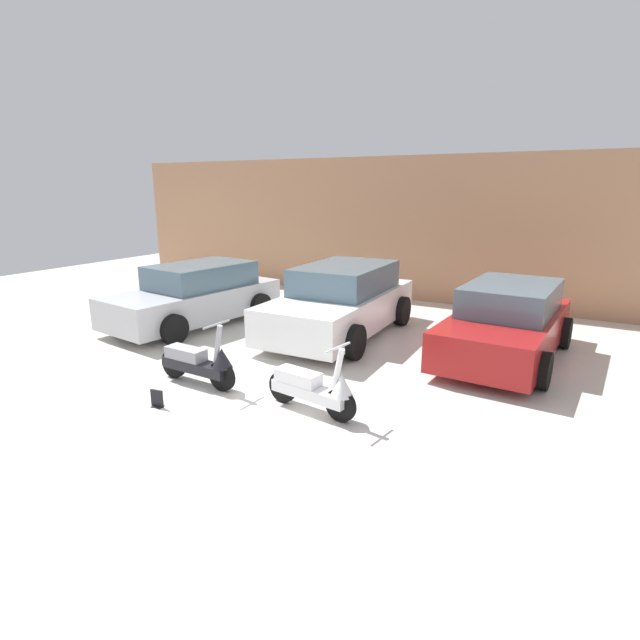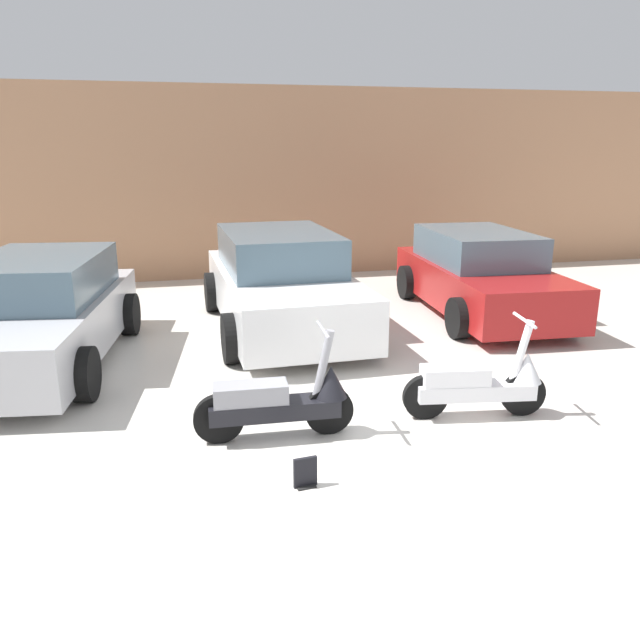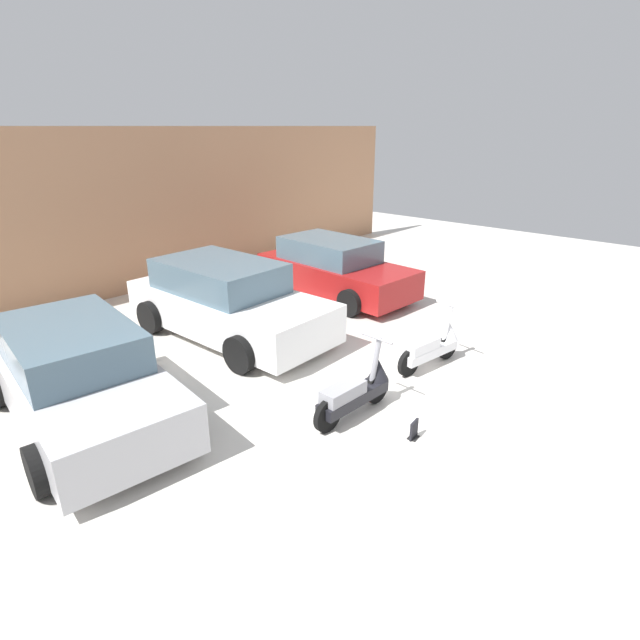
{
  "view_description": "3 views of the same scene",
  "coord_description": "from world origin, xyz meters",
  "px_view_note": "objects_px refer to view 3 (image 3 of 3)",
  "views": [
    {
      "loc": [
        4.42,
        -5.07,
        3.04
      ],
      "look_at": [
        0.21,
        2.43,
        0.76
      ],
      "focal_mm": 28.0,
      "sensor_mm": 36.0,
      "label": 1
    },
    {
      "loc": [
        -1.76,
        -4.97,
        2.73
      ],
      "look_at": [
        -0.19,
        1.83,
        0.76
      ],
      "focal_mm": 35.0,
      "sensor_mm": 36.0,
      "label": 2
    },
    {
      "loc": [
        -5.84,
        -3.3,
        3.87
      ],
      "look_at": [
        -0.34,
        1.65,
        0.99
      ],
      "focal_mm": 28.0,
      "sensor_mm": 36.0,
      "label": 3
    }
  ],
  "objects_px": {
    "car_rear_right": "(334,269)",
    "placard_near_left_scooter": "(414,431)",
    "scooter_front_left": "(357,390)",
    "car_rear_left": "(79,376)",
    "car_rear_center": "(227,301)",
    "scooter_front_right": "(432,346)"
  },
  "relations": [
    {
      "from": "car_rear_left",
      "to": "car_rear_right",
      "type": "height_order",
      "value": "car_rear_left"
    },
    {
      "from": "scooter_front_left",
      "to": "placard_near_left_scooter",
      "type": "distance_m",
      "value": 0.98
    },
    {
      "from": "scooter_front_right",
      "to": "placard_near_left_scooter",
      "type": "relative_size",
      "value": 5.75
    },
    {
      "from": "scooter_front_right",
      "to": "car_rear_left",
      "type": "distance_m",
      "value": 5.49
    },
    {
      "from": "car_rear_left",
      "to": "car_rear_right",
      "type": "xyz_separation_m",
      "value": [
        6.61,
        1.03,
        -0.01
      ]
    },
    {
      "from": "car_rear_center",
      "to": "car_rear_left",
      "type": "bearing_deg",
      "value": -76.3
    },
    {
      "from": "placard_near_left_scooter",
      "to": "scooter_front_right",
      "type": "bearing_deg",
      "value": 24.79
    },
    {
      "from": "car_rear_center",
      "to": "placard_near_left_scooter",
      "type": "height_order",
      "value": "car_rear_center"
    },
    {
      "from": "car_rear_center",
      "to": "car_rear_right",
      "type": "relative_size",
      "value": 1.07
    },
    {
      "from": "scooter_front_right",
      "to": "placard_near_left_scooter",
      "type": "xyz_separation_m",
      "value": [
        -2.05,
        -0.95,
        -0.26
      ]
    },
    {
      "from": "car_rear_right",
      "to": "placard_near_left_scooter",
      "type": "xyz_separation_m",
      "value": [
        -3.93,
        -4.75,
        -0.53
      ]
    },
    {
      "from": "scooter_front_left",
      "to": "placard_near_left_scooter",
      "type": "xyz_separation_m",
      "value": [
        0.03,
        -0.94,
        -0.27
      ]
    },
    {
      "from": "scooter_front_left",
      "to": "car_rear_left",
      "type": "xyz_separation_m",
      "value": [
        -2.64,
        2.79,
        0.27
      ]
    },
    {
      "from": "scooter_front_right",
      "to": "car_rear_center",
      "type": "height_order",
      "value": "car_rear_center"
    },
    {
      "from": "car_rear_left",
      "to": "car_rear_center",
      "type": "relative_size",
      "value": 0.96
    },
    {
      "from": "scooter_front_left",
      "to": "placard_near_left_scooter",
      "type": "relative_size",
      "value": 5.92
    },
    {
      "from": "scooter_front_right",
      "to": "car_rear_center",
      "type": "bearing_deg",
      "value": 119.74
    },
    {
      "from": "scooter_front_right",
      "to": "car_rear_right",
      "type": "distance_m",
      "value": 4.25
    },
    {
      "from": "scooter_front_left",
      "to": "car_rear_center",
      "type": "distance_m",
      "value": 3.75
    },
    {
      "from": "car_rear_right",
      "to": "placard_near_left_scooter",
      "type": "bearing_deg",
      "value": -36.45
    },
    {
      "from": "car_rear_left",
      "to": "placard_near_left_scooter",
      "type": "bearing_deg",
      "value": 43.18
    },
    {
      "from": "car_rear_right",
      "to": "car_rear_center",
      "type": "bearing_deg",
      "value": -84.66
    }
  ]
}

